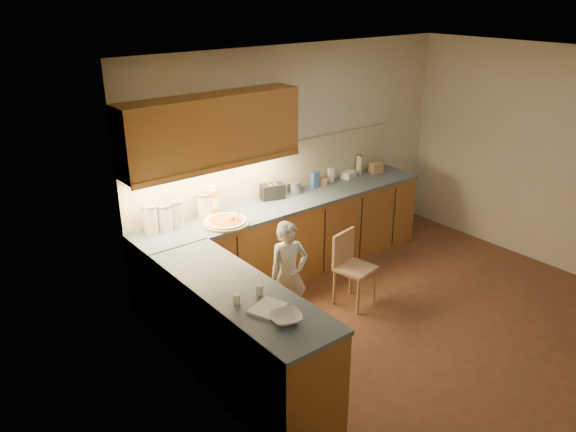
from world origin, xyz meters
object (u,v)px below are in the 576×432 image
(child, at_px, (289,275))
(wooden_chair, at_px, (350,263))
(toaster, at_px, (272,191))
(pizza_on_board, at_px, (226,222))
(oil_jug, at_px, (213,202))

(child, height_order, wooden_chair, child)
(toaster, bearing_deg, wooden_chair, -62.98)
(pizza_on_board, xyz_separation_m, wooden_chair, (1.02, -0.81, -0.48))
(child, bearing_deg, oil_jug, 115.78)
(child, distance_m, wooden_chair, 0.79)
(wooden_chair, relative_size, toaster, 2.66)
(child, relative_size, oil_jug, 3.35)
(pizza_on_board, height_order, oil_jug, oil_jug)
(wooden_chair, xyz_separation_m, oil_jug, (-0.99, 1.09, 0.61))
(pizza_on_board, distance_m, child, 0.87)
(wooden_chair, bearing_deg, oil_jug, 121.60)
(wooden_chair, distance_m, toaster, 1.24)
(pizza_on_board, distance_m, oil_jug, 0.30)
(child, height_order, oil_jug, oil_jug)
(oil_jug, relative_size, toaster, 1.10)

